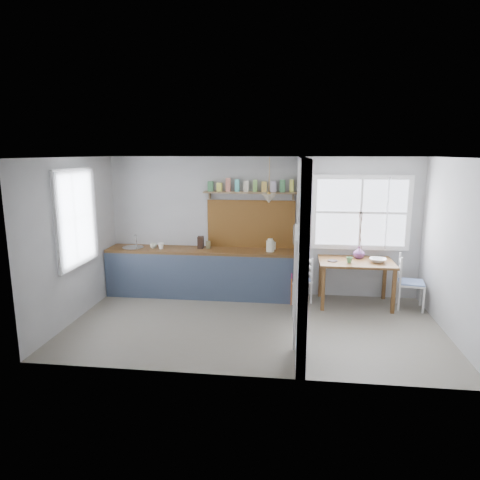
# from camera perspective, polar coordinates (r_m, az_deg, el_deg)

# --- Properties ---
(floor) EXTENTS (5.80, 3.20, 0.01)m
(floor) POSITION_cam_1_polar(r_m,az_deg,el_deg) (6.89, 1.87, -11.21)
(floor) COLOR #706959
(floor) RESTS_ON ground
(ceiling) EXTENTS (5.80, 3.20, 0.01)m
(ceiling) POSITION_cam_1_polar(r_m,az_deg,el_deg) (6.35, 2.02, 10.95)
(ceiling) COLOR #BABABA
(ceiling) RESTS_ON walls
(walls) EXTENTS (5.81, 3.21, 2.60)m
(walls) POSITION_cam_1_polar(r_m,az_deg,el_deg) (6.50, 1.94, -0.58)
(walls) COLOR #BABABA
(walls) RESTS_ON floor
(partition) EXTENTS (0.12, 3.20, 2.60)m
(partition) POSITION_cam_1_polar(r_m,az_deg,el_deg) (6.51, 8.15, 0.67)
(partition) COLOR #BABABA
(partition) RESTS_ON floor
(kitchen_window) EXTENTS (0.10, 1.16, 1.50)m
(kitchen_window) POSITION_cam_1_polar(r_m,az_deg,el_deg) (7.26, -21.25, 2.73)
(kitchen_window) COLOR white
(kitchen_window) RESTS_ON walls
(nook_window) EXTENTS (1.76, 0.10, 1.30)m
(nook_window) POSITION_cam_1_polar(r_m,az_deg,el_deg) (8.06, 15.82, 3.52)
(nook_window) COLOR white
(nook_window) RESTS_ON walls
(counter) EXTENTS (3.50, 0.60, 0.90)m
(counter) POSITION_cam_1_polar(r_m,az_deg,el_deg) (8.14, -5.25, -4.23)
(counter) COLOR brown
(counter) RESTS_ON floor
(sink) EXTENTS (0.40, 0.40, 0.02)m
(sink) POSITION_cam_1_polar(r_m,az_deg,el_deg) (8.38, -14.07, -1.03)
(sink) COLOR silver
(sink) RESTS_ON counter
(backsplash) EXTENTS (1.65, 0.03, 0.90)m
(backsplash) POSITION_cam_1_polar(r_m,az_deg,el_deg) (8.05, 1.46, 2.15)
(backsplash) COLOR brown
(backsplash) RESTS_ON walls
(shelf) EXTENTS (1.75, 0.20, 0.21)m
(shelf) POSITION_cam_1_polar(r_m,az_deg,el_deg) (7.88, 1.43, 6.79)
(shelf) COLOR #8B7553
(shelf) RESTS_ON walls
(pendant_lamp) EXTENTS (0.26, 0.26, 0.16)m
(pendant_lamp) POSITION_cam_1_polar(r_m,az_deg,el_deg) (7.53, 3.88, 5.54)
(pendant_lamp) COLOR beige
(pendant_lamp) RESTS_ON ceiling
(utensil_rail) EXTENTS (0.02, 0.50, 0.02)m
(utensil_rail) POSITION_cam_1_polar(r_m,az_deg,el_deg) (7.33, 7.32, 1.92)
(utensil_rail) COLOR silver
(utensil_rail) RESTS_ON partition
(dining_table) EXTENTS (1.29, 0.86, 0.80)m
(dining_table) POSITION_cam_1_polar(r_m,az_deg,el_deg) (7.89, 15.08, -5.53)
(dining_table) COLOR brown
(dining_table) RESTS_ON floor
(chair_left) EXTENTS (0.48, 0.48, 0.84)m
(chair_left) POSITION_cam_1_polar(r_m,az_deg,el_deg) (7.86, 7.91, -5.16)
(chair_left) COLOR white
(chair_left) RESTS_ON floor
(chair_right) EXTENTS (0.50, 0.50, 0.94)m
(chair_right) POSITION_cam_1_polar(r_m,az_deg,el_deg) (7.99, 21.87, -5.24)
(chair_right) COLOR white
(chair_right) RESTS_ON floor
(kettle) EXTENTS (0.22, 0.18, 0.24)m
(kettle) POSITION_cam_1_polar(r_m,az_deg,el_deg) (7.79, 4.06, -0.69)
(kettle) COLOR white
(kettle) RESTS_ON counter
(mug_a) EXTENTS (0.13, 0.13, 0.11)m
(mug_a) POSITION_cam_1_polar(r_m,az_deg,el_deg) (8.13, -10.49, -0.79)
(mug_a) COLOR white
(mug_a) RESTS_ON counter
(mug_b) EXTENTS (0.16, 0.16, 0.10)m
(mug_b) POSITION_cam_1_polar(r_m,az_deg,el_deg) (8.21, -11.46, -0.75)
(mug_b) COLOR beige
(mug_b) RESTS_ON counter
(knife_block) EXTENTS (0.11, 0.15, 0.23)m
(knife_block) POSITION_cam_1_polar(r_m,az_deg,el_deg) (8.07, -5.27, -0.32)
(knife_block) COLOR #412A1E
(knife_block) RESTS_ON counter
(jar) EXTENTS (0.10, 0.10, 0.14)m
(jar) POSITION_cam_1_polar(r_m,az_deg,el_deg) (8.04, -4.27, -0.65)
(jar) COLOR olive
(jar) RESTS_ON counter
(towel_magenta) EXTENTS (0.02, 0.03, 0.61)m
(towel_magenta) POSITION_cam_1_polar(r_m,az_deg,el_deg) (7.68, 6.86, -6.67)
(towel_magenta) COLOR #BB2D73
(towel_magenta) RESTS_ON counter
(towel_orange) EXTENTS (0.02, 0.03, 0.48)m
(towel_orange) POSITION_cam_1_polar(r_m,az_deg,el_deg) (7.67, 6.86, -6.89)
(towel_orange) COLOR orange
(towel_orange) RESTS_ON counter
(bowl) EXTENTS (0.34, 0.34, 0.07)m
(bowl) POSITION_cam_1_polar(r_m,az_deg,el_deg) (7.79, 17.90, -2.59)
(bowl) COLOR white
(bowl) RESTS_ON dining_table
(table_cup) EXTENTS (0.13, 0.13, 0.10)m
(table_cup) POSITION_cam_1_polar(r_m,az_deg,el_deg) (7.60, 14.38, -2.61)
(table_cup) COLOR #5AA364
(table_cup) RESTS_ON dining_table
(plate) EXTENTS (0.21, 0.21, 0.01)m
(plate) POSITION_cam_1_polar(r_m,az_deg,el_deg) (7.66, 12.24, -2.72)
(plate) COLOR #392B2B
(plate) RESTS_ON dining_table
(vase) EXTENTS (0.25, 0.25, 0.21)m
(vase) POSITION_cam_1_polar(r_m,az_deg,el_deg) (7.97, 15.58, -1.60)
(vase) COLOR #754083
(vase) RESTS_ON dining_table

